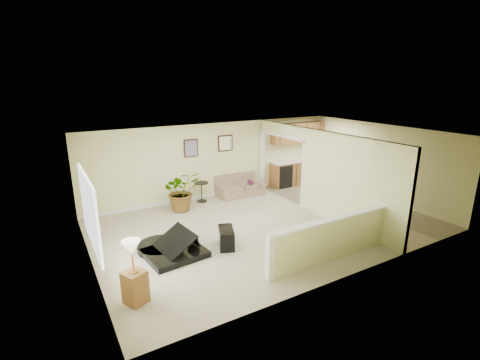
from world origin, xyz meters
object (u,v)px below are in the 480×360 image
piano_bench (226,238)px  palm_plant (182,191)px  lamp_stand (134,277)px  loveseat (239,185)px  piano (171,234)px  accent_table (202,189)px  small_plant (250,189)px

piano_bench → palm_plant: palm_plant is taller
piano_bench → lamp_stand: lamp_stand is taller
loveseat → piano_bench: bearing=-123.8°
piano → accent_table: 3.59m
small_plant → piano: bearing=-144.4°
piano_bench → palm_plant: bearing=90.4°
loveseat → accent_table: 1.43m
small_plant → lamp_stand: (-4.98, -4.14, 0.29)m
palm_plant → small_plant: bearing=4.4°
lamp_stand → accent_table: bearing=53.3°
loveseat → small_plant: 0.42m
palm_plant → small_plant: palm_plant is taller
piano_bench → palm_plant: size_ratio=0.55×
piano → lamp_stand: bearing=-135.9°
palm_plant → lamp_stand: size_ratio=1.02×
piano → accent_table: size_ratio=2.52×
piano_bench → accent_table: 3.34m
palm_plant → lamp_stand: palm_plant is taller
accent_table → small_plant: 1.76m
small_plant → accent_table: bearing=173.3°
lamp_stand → loveseat: bearing=43.3°
lamp_stand → small_plant: bearing=39.7°
piano_bench → small_plant: 3.96m
loveseat → accent_table: size_ratio=2.47×
piano_bench → loveseat: bearing=55.7°
piano_bench → small_plant: small_plant is taller
piano → small_plant: (3.82, 2.73, -0.28)m
lamp_stand → piano_bench: bearing=24.6°
small_plant → palm_plant: bearing=-175.6°
palm_plant → lamp_stand: (-2.41, -3.95, -0.09)m
loveseat → palm_plant: bearing=-168.2°
piano → piano_bench: 1.33m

